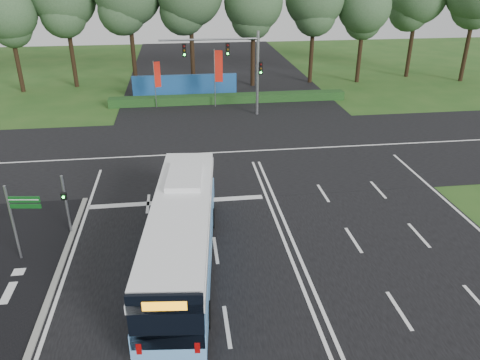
% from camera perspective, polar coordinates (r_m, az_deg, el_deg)
% --- Properties ---
extents(ground, '(120.00, 120.00, 0.00)m').
position_cam_1_polar(ground, '(22.25, 5.59, -7.98)').
color(ground, '#244E1A').
rests_on(ground, ground).
extents(road_main, '(20.00, 120.00, 0.04)m').
position_cam_1_polar(road_main, '(22.24, 5.60, -7.93)').
color(road_main, black).
rests_on(road_main, ground).
extents(road_cross, '(120.00, 14.00, 0.05)m').
position_cam_1_polar(road_cross, '(32.75, 1.03, 3.51)').
color(road_cross, black).
rests_on(road_cross, ground).
extents(kerb_strip, '(0.25, 18.00, 0.12)m').
position_cam_1_polar(kerb_strip, '(20.11, -22.53, -13.98)').
color(kerb_strip, gray).
rests_on(kerb_strip, ground).
extents(city_bus, '(3.58, 11.82, 3.34)m').
position_cam_1_polar(city_bus, '(19.99, -7.06, -6.52)').
color(city_bus, '#68ACF1').
rests_on(city_bus, ground).
extents(pedestrian_signal, '(0.26, 0.40, 3.10)m').
position_cam_1_polar(pedestrian_signal, '(23.71, -20.47, -2.64)').
color(pedestrian_signal, gray).
rests_on(pedestrian_signal, ground).
extents(street_sign, '(1.41, 0.27, 3.64)m').
position_cam_1_polar(street_sign, '(22.17, -25.40, -3.72)').
color(street_sign, gray).
rests_on(street_sign, ground).
extents(banner_flag_left, '(0.59, 0.26, 4.20)m').
position_cam_1_polar(banner_flag_left, '(42.98, -10.12, 12.23)').
color(banner_flag_left, gray).
rests_on(banner_flag_left, ground).
extents(banner_flag_mid, '(0.76, 0.11, 5.16)m').
position_cam_1_polar(banner_flag_mid, '(42.48, -2.76, 13.24)').
color(banner_flag_mid, gray).
rests_on(banner_flag_mid, ground).
extents(traffic_light_gantry, '(8.41, 0.28, 7.00)m').
position_cam_1_polar(traffic_light_gantry, '(39.59, -0.46, 14.34)').
color(traffic_light_gantry, gray).
rests_on(traffic_light_gantry, ground).
extents(hedge, '(22.00, 1.20, 0.80)m').
position_cam_1_polar(hedge, '(44.41, -1.36, 9.89)').
color(hedge, '#153B16').
rests_on(hedge, ground).
extents(blue_hoarding, '(10.00, 0.30, 2.20)m').
position_cam_1_polar(blue_hoarding, '(46.42, -6.72, 11.30)').
color(blue_hoarding, '#1A4D8F').
rests_on(blue_hoarding, ground).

